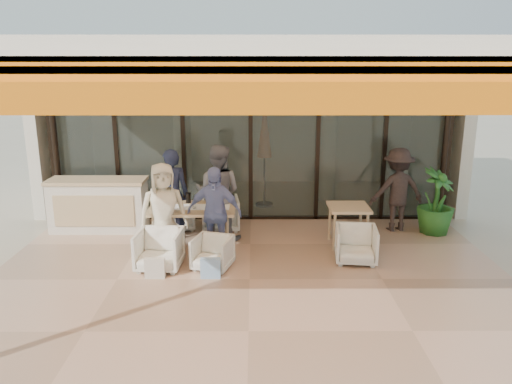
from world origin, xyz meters
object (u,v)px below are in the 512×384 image
diner_cream (163,211)px  diner_grey (218,193)px  standing_woman (397,190)px  dining_table (192,210)px  diner_navy (172,195)px  side_chair (356,243)px  potted_palm (436,202)px  chair_near_right (212,251)px  chair_near_left (159,248)px  diner_periwinkle (214,213)px  host_counter (99,205)px  chair_far_left (177,215)px  chair_far_right (220,212)px  side_table (349,212)px

diner_cream → diner_grey: bearing=29.3°
diner_cream → standing_woman: standing_woman is taller
dining_table → diner_navy: size_ratio=0.88×
side_chair → potted_palm: size_ratio=0.53×
chair_near_right → diner_cream: bearing=165.4°
chair_near_left → potted_palm: size_ratio=0.56×
diner_navy → diner_periwinkle: size_ratio=1.09×
chair_near_left → potted_palm: (4.95, 1.66, 0.28)m
host_counter → diner_cream: 2.03m
standing_woman → host_counter: bearing=-7.2°
diner_grey → diner_cream: bearing=60.5°
diner_navy → diner_grey: bearing=175.2°
chair_far_left → chair_far_right: (0.84, 0.00, 0.06)m
diner_cream → standing_woman: 4.46m
diner_cream → side_chair: bearing=-22.0°
chair_near_left → standing_woman: (4.25, 1.85, 0.46)m
chair_near_left → chair_near_right: size_ratio=1.20×
diner_periwinkle → side_chair: (2.33, -0.24, -0.44)m
dining_table → diner_grey: size_ratio=0.85×
dining_table → standing_woman: bearing=13.1°
diner_navy → diner_periwinkle: (0.84, -0.90, -0.07)m
diner_cream → chair_far_right: bearing=41.3°
standing_woman → chair_far_right: bearing=-8.2°
dining_table → chair_near_right: dining_table is taller
chair_far_right → standing_woman: size_ratio=0.45×
diner_periwinkle → potted_palm: (4.11, 1.16, -0.14)m
chair_near_left → standing_woman: size_ratio=0.43×
dining_table → chair_near_left: size_ratio=2.12×
dining_table → diner_cream: size_ratio=0.93×
side_table → diner_cream: bearing=-170.8°
diner_grey → diner_periwinkle: size_ratio=1.14×
side_chair → standing_woman: size_ratio=0.41×
diner_grey → potted_palm: size_ratio=1.40×
diner_grey → side_chair: (2.33, -1.14, -0.55)m
chair_near_right → diner_periwinkle: (0.00, 0.50, 0.49)m
dining_table → host_counter: bearing=155.1°
chair_far_right → chair_near_right: bearing=83.6°
chair_near_right → side_chair: size_ratio=0.88×
chair_near_right → diner_navy: (-0.84, 1.40, 0.56)m
chair_far_right → side_table: bearing=152.7°
host_counter → chair_far_left: bearing=2.3°
chair_near_left → potted_palm: potted_palm is taller
chair_near_right → standing_woman: standing_woman is taller
chair_far_left → diner_periwinkle: size_ratio=0.39×
dining_table → chair_far_right: (0.43, 0.94, -0.32)m
diner_navy → potted_palm: (4.95, 0.26, -0.22)m
chair_near_left → diner_periwinkle: bearing=34.6°
diner_navy → standing_woman: 4.27m
dining_table → diner_navy: bearing=132.8°
host_counter → diner_grey: diner_grey is taller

